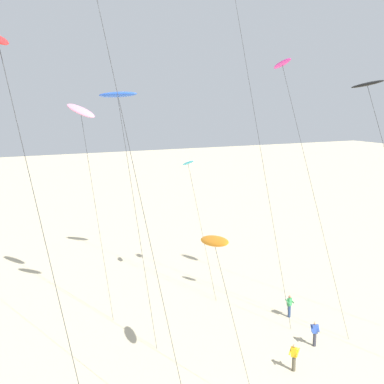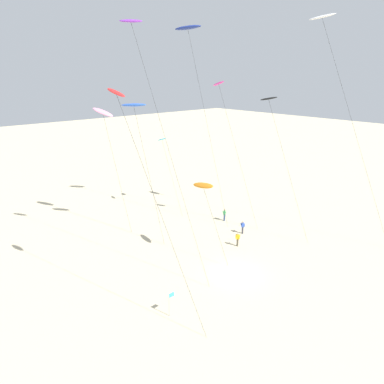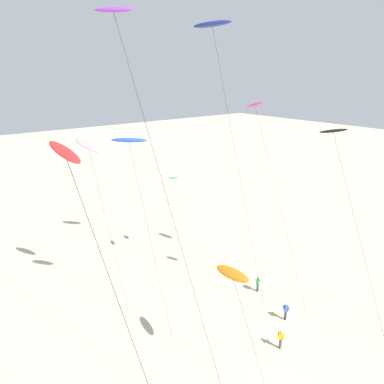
{
  "view_description": "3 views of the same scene",
  "coord_description": "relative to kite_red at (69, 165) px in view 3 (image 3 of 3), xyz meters",
  "views": [
    {
      "loc": [
        -13.33,
        -18.76,
        15.76
      ],
      "look_at": [
        1.7,
        10.88,
        9.81
      ],
      "focal_mm": 49.38,
      "sensor_mm": 36.0,
      "label": 1
    },
    {
      "loc": [
        -24.82,
        -21.19,
        19.33
      ],
      "look_at": [
        1.11,
        7.79,
        6.58
      ],
      "focal_mm": 34.03,
      "sensor_mm": 36.0,
      "label": 2
    },
    {
      "loc": [
        -14.78,
        -9.52,
        20.65
      ],
      "look_at": [
        2.3,
        11.94,
        11.52
      ],
      "focal_mm": 33.36,
      "sensor_mm": 36.0,
      "label": 3
    }
  ],
  "objects": [
    {
      "name": "kite_red",
      "position": [
        0.0,
        0.0,
        0.0
      ],
      "size": [
        2.4,
        8.88,
        18.36
      ],
      "color": "red",
      "rests_on": "ground"
    },
    {
      "name": "kite_black",
      "position": [
        20.78,
        1.75,
        -1.36
      ],
      "size": [
        2.08,
        7.05,
        16.89
      ],
      "color": "black",
      "rests_on": "ground"
    },
    {
      "name": "kite_navy",
      "position": [
        17.23,
        11.8,
        6.88
      ],
      "size": [
        2.89,
        7.81,
        24.95
      ],
      "color": "navy",
      "rests_on": "ground"
    },
    {
      "name": "kite_pink",
      "position": [
        7.39,
        16.22,
        -2.78
      ],
      "size": [
        2.0,
        5.03,
        15.56
      ],
      "color": "pink",
      "rests_on": "ground"
    },
    {
      "name": "kite_blue",
      "position": [
        8.41,
        10.95,
        -1.67
      ],
      "size": [
        2.37,
        5.24,
        16.23
      ],
      "color": "blue",
      "rests_on": "ground"
    },
    {
      "name": "kite_cyan",
      "position": [
        15.88,
        15.78,
        -7.13
      ],
      "size": [
        1.13,
        4.32,
        10.98
      ],
      "color": "#33BFE0",
      "rests_on": "ground"
    },
    {
      "name": "kite_purple",
      "position": [
        4.96,
        5.18,
        5.55
      ],
      "size": [
        2.86,
        9.38,
        23.94
      ],
      "color": "purple",
      "rests_on": "ground"
    },
    {
      "name": "kite_orange",
      "position": [
        10.37,
        1.72,
        -9.24
      ],
      "size": [
        1.37,
        4.74,
        8.85
      ],
      "color": "orange",
      "rests_on": "ground"
    },
    {
      "name": "kite_magenta",
      "position": [
        19.71,
        8.71,
        0.12
      ],
      "size": [
        1.83,
        7.15,
        18.51
      ],
      "color": "#D8339E",
      "rests_on": "ground"
    },
    {
      "name": "kite_flyer_nearest",
      "position": [
        18.52,
        2.96,
        -16.65
      ],
      "size": [
        0.71,
        0.7,
        1.67
      ],
      "color": "#33333D",
      "rests_on": "ground"
    },
    {
      "name": "kite_flyer_middle",
      "position": [
        15.38,
        1.04,
        -16.65
      ],
      "size": [
        0.71,
        0.72,
        1.67
      ],
      "color": "#4C4738",
      "rests_on": "ground"
    },
    {
      "name": "kite_flyer_furthest",
      "position": [
        19.87,
        7.39,
        -16.65
      ],
      "size": [
        0.66,
        0.65,
        1.67
      ],
      "color": "navy",
      "rests_on": "ground"
    }
  ]
}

